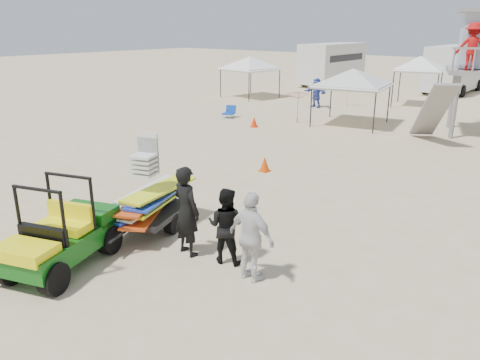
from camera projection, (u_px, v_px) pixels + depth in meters
The scene contains 17 objects.
ground at pixel (121, 277), 8.98m from camera, with size 140.00×140.00×0.00m, color beige.
utility_cart at pixel (57, 229), 9.08m from camera, with size 1.89×2.61×1.79m.
surf_trailer at pixel (150, 197), 10.79m from camera, with size 1.79×2.44×2.04m.
man_left at pixel (187, 211), 9.62m from camera, with size 0.70×0.46×1.92m, color black.
man_mid at pixel (226, 226), 9.35m from camera, with size 0.77×0.60×1.58m, color black.
man_right at pixel (252, 237), 8.62m from camera, with size 1.03×0.43×1.75m, color silver.
canopy_white_a at pixel (353, 71), 22.05m from camera, with size 3.65×3.65×3.09m.
canopy_white_b at pixel (250, 59), 30.77m from camera, with size 3.36×3.36×3.08m.
canopy_white_c at pixel (420, 58), 27.30m from camera, with size 3.06×3.06×3.33m.
umbrella_a at pixel (297, 107), 22.98m from camera, with size 1.72×1.76×1.58m, color red.
umbrella_b at pixel (348, 92), 27.70m from camera, with size 1.90×1.93×1.74m, color #F9A316.
cone_near at pixel (265, 164), 15.42m from camera, with size 0.34×0.34×0.50m, color #DC4106.
cone_far at pixel (254, 122), 22.19m from camera, with size 0.34×0.34×0.50m, color red.
beach_chair_a at pixel (229, 112), 24.47m from camera, with size 0.67×0.73×0.64m.
rv_far_left at pixel (332, 62), 37.67m from camera, with size 2.64×6.80×3.25m.
rv_mid_left at pixel (455, 67), 33.35m from camera, with size 2.65×6.50×3.25m.
distant_beachgoers at pixel (435, 104), 23.50m from camera, with size 17.45×18.93×1.70m.
Camera 1 is at (6.81, -4.69, 4.59)m, focal length 35.00 mm.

